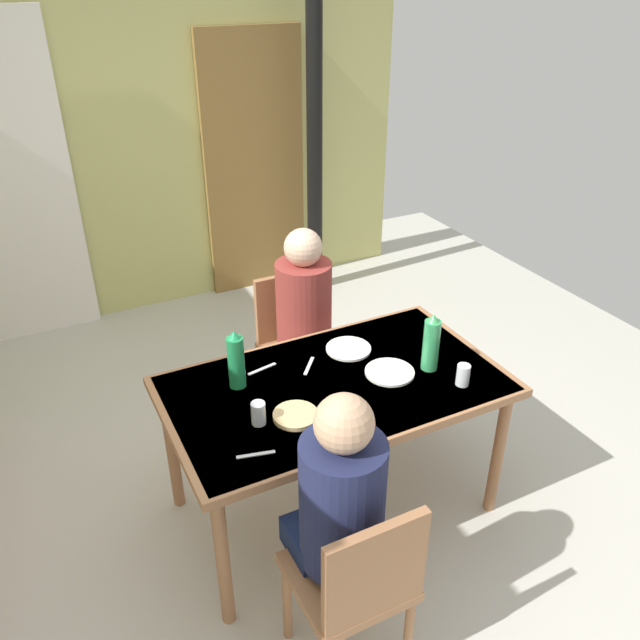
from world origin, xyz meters
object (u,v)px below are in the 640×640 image
person_near_diner (340,498)px  water_bottle_green_near (431,343)px  chair_far_diner (295,340)px  chair_near_diner (357,583)px  water_bottle_green_far (236,361)px  person_far_diner (305,307)px  dining_table (335,396)px

person_near_diner → water_bottle_green_near: bearing=36.2°
chair_far_diner → chair_near_diner: bearing=72.6°
chair_near_diner → water_bottle_green_near: bearing=42.2°
chair_near_diner → water_bottle_green_far: (-0.07, 0.97, 0.38)m
chair_far_diner → water_bottle_green_near: water_bottle_green_near is taller
chair_near_diner → chair_far_diner: size_ratio=1.00×
chair_far_diner → water_bottle_green_far: bearing=47.4°
person_near_diner → chair_near_diner: bearing=-90.0°
person_far_diner → person_near_diner: bearing=69.3°
chair_near_diner → chair_far_diner: same height
water_bottle_green_far → chair_near_diner: bearing=-86.1°
dining_table → water_bottle_green_near: size_ratio=5.34×
person_near_diner → person_far_diner: (0.49, 1.31, 0.00)m
person_near_diner → water_bottle_green_far: (-0.07, 0.83, 0.10)m
water_bottle_green_near → water_bottle_green_far: water_bottle_green_near is taller
chair_near_diner → person_near_diner: bearing=90.0°
dining_table → chair_far_diner: size_ratio=1.74×
person_far_diner → water_bottle_green_far: bearing=40.2°
dining_table → person_far_diner: (0.17, 0.65, 0.10)m
dining_table → water_bottle_green_near: 0.50m
chair_far_diner → water_bottle_green_near: bearing=107.7°
water_bottle_green_far → chair_far_diner: bearing=47.4°
water_bottle_green_near → chair_far_diner: bearing=107.7°
person_near_diner → water_bottle_green_far: bearing=94.5°
chair_far_diner → person_far_diner: 0.31m
water_bottle_green_near → water_bottle_green_far: (-0.84, 0.27, -0.00)m
chair_near_diner → person_near_diner: (0.00, 0.14, 0.28)m
dining_table → person_far_diner: person_far_diner is taller
person_near_diner → water_bottle_green_near: 0.96m
chair_near_diner → person_far_diner: 1.55m
chair_near_diner → person_far_diner: person_far_diner is taller
dining_table → chair_far_diner: chair_far_diner is taller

